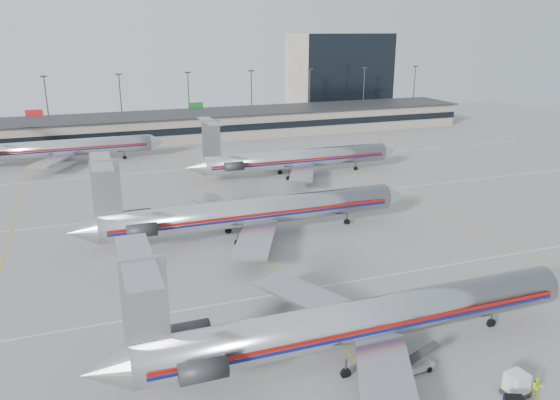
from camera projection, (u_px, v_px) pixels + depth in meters
name	position (u px, v px, depth m)	size (l,w,h in m)	color
ground	(338.00, 339.00, 48.53)	(260.00, 260.00, 0.00)	gray
apron_markings	(296.00, 291.00, 57.48)	(160.00, 0.15, 0.02)	silver
terminal	(165.00, 127.00, 135.30)	(162.00, 17.00, 6.25)	gray
light_mast_row	(155.00, 98.00, 146.23)	(163.60, 0.40, 15.28)	#38383D
distant_building	(338.00, 73.00, 179.76)	(30.00, 20.00, 25.00)	tan
jet_foreground	(355.00, 321.00, 44.98)	(44.55, 26.23, 11.66)	silver
jet_second_row	(247.00, 212.00, 71.30)	(45.92, 27.04, 12.02)	silver
jet_third_row	(294.00, 159.00, 101.28)	(41.87, 25.75, 11.45)	silver
jet_back_row	(58.00, 148.00, 110.38)	(41.49, 25.52, 11.34)	silver
uld_container	(516.00, 384.00, 40.89)	(1.96, 1.70, 1.88)	#2D2D30
belt_loader	(414.00, 365.00, 43.83)	(4.06, 1.50, 2.12)	#A2A2A2
ramp_worker_near	(409.00, 379.00, 41.58)	(0.68, 0.45, 1.87)	#CBE015
ramp_worker_far	(537.00, 388.00, 40.69)	(0.82, 0.64, 1.69)	#CCEE16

